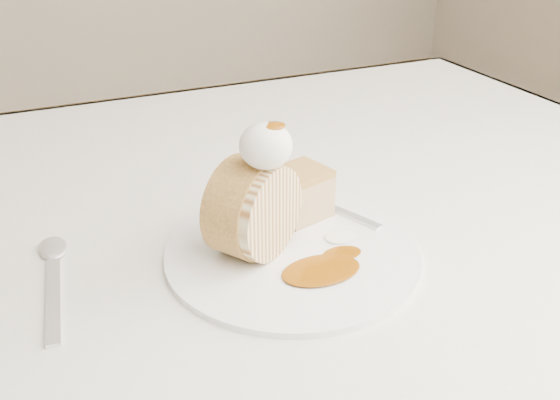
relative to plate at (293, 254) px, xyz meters
name	(u,v)px	position (x,y,z in m)	size (l,w,h in m)	color
table	(203,265)	(-0.05, 0.16, -0.09)	(1.40, 0.90, 0.75)	silver
plate	(293,254)	(0.00, 0.00, 0.00)	(0.27, 0.27, 0.01)	white
roulade_slice	(254,209)	(-0.04, 0.02, 0.05)	(0.10, 0.10, 0.05)	beige
cake_chunk	(300,196)	(0.04, 0.07, 0.03)	(0.06, 0.05, 0.05)	tan
whipped_cream	(266,146)	(-0.03, 0.01, 0.13)	(0.05, 0.05, 0.05)	white
caramel_drizzle	(272,120)	(-0.02, 0.00, 0.15)	(0.03, 0.02, 0.01)	#783D05
caramel_pool	(321,270)	(0.01, -0.05, 0.01)	(0.08, 0.05, 0.00)	#783D05
fork	(340,211)	(0.09, 0.05, 0.01)	(0.02, 0.16, 0.00)	silver
spoon	(53,299)	(-0.24, 0.02, 0.00)	(0.03, 0.17, 0.00)	silver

